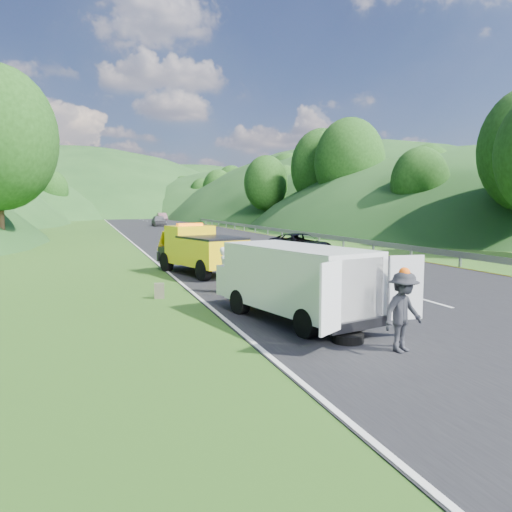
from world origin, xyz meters
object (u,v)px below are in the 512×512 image
object	(u,v)px
tow_truck	(200,250)
passing_suv	(300,257)
suitcase	(159,291)
child	(279,304)
worker	(402,352)
woman	(225,293)
white_van	(293,279)
spare_tire	(348,343)

from	to	relation	value
tow_truck	passing_suv	bearing A→B (deg)	20.96
suitcase	tow_truck	bearing A→B (deg)	63.93
child	passing_suv	distance (m)	14.27
child	tow_truck	bearing A→B (deg)	151.89
worker	passing_suv	distance (m)	19.33
worker	suitcase	xyz separation A→B (m)	(-4.03, 7.79, 0.26)
woman	suitcase	size ratio (longest dim) A/B	3.10
child	white_van	bearing A→B (deg)	-47.17
worker	suitcase	size ratio (longest dim) A/B	3.31
woman	spare_tire	xyz separation A→B (m)	(0.95, -7.11, 0.00)
tow_truck	worker	distance (m)	13.14
suitcase	white_van	bearing A→B (deg)	-55.69
tow_truck	white_van	xyz separation A→B (m)	(0.43, -9.58, 0.04)
woman	suitcase	xyz separation A→B (m)	(-2.36, -0.35, 0.26)
child	spare_tire	world-z (taller)	child
passing_suv	suitcase	bearing A→B (deg)	-140.61
spare_tire	tow_truck	bearing A→B (deg)	93.61
woman	suitcase	bearing A→B (deg)	103.93
worker	passing_suv	xyz separation A→B (m)	(5.78, 18.45, 0.00)
woman	child	size ratio (longest dim) A/B	1.52
spare_tire	white_van	bearing A→B (deg)	97.81
spare_tire	suitcase	bearing A→B (deg)	116.08
white_van	spare_tire	xyz separation A→B (m)	(0.33, -2.39, -1.15)
tow_truck	spare_tire	world-z (taller)	tow_truck
white_van	worker	xyz separation A→B (m)	(1.05, -3.42, -1.15)
woman	passing_suv	bearing A→B (deg)	-30.47
white_van	woman	distance (m)	4.90
child	worker	size ratio (longest dim) A/B	0.62
tow_truck	white_van	bearing A→B (deg)	-103.31
child	passing_suv	xyz separation A→B (m)	(6.36, 12.78, 0.00)
tow_truck	white_van	world-z (taller)	tow_truck
suitcase	passing_suv	size ratio (longest dim) A/B	0.11
woman	worker	size ratio (longest dim) A/B	0.94
tow_truck	spare_tire	distance (m)	12.05
woman	passing_suv	world-z (taller)	woman
passing_suv	tow_truck	bearing A→B (deg)	-151.13
tow_truck	spare_tire	size ratio (longest dim) A/B	7.73
tow_truck	suitcase	xyz separation A→B (m)	(-2.55, -5.22, -0.84)
woman	worker	xyz separation A→B (m)	(1.68, -8.14, 0.00)
worker	woman	bearing A→B (deg)	84.48
white_van	passing_suv	bearing A→B (deg)	51.65
woman	spare_tire	distance (m)	7.18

